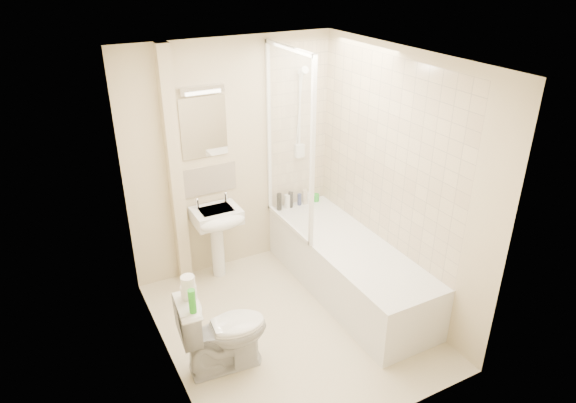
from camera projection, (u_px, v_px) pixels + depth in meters
floor at (291, 324)px, 4.73m from camera, size 2.50×2.50×0.00m
wall_back at (233, 159)px, 5.19m from camera, size 2.20×0.02×2.40m
wall_left at (159, 240)px, 3.74m from camera, size 0.02×2.50×2.40m
wall_right at (398, 183)px, 4.66m from camera, size 0.02×2.50×2.40m
ceiling at (292, 59)px, 3.67m from camera, size 2.20×2.50×0.02m
tile_back at (298, 127)px, 5.40m from camera, size 0.70×0.01×1.75m
tile_right at (385, 153)px, 4.72m from camera, size 0.01×2.10×1.75m
pipe_boxing at (175, 172)px, 4.88m from camera, size 0.12×0.12×2.40m
splashback at (208, 180)px, 5.14m from camera, size 0.60×0.02×0.30m
mirror at (204, 127)px, 4.89m from camera, size 0.46×0.01×0.60m
strip_light at (202, 89)px, 4.71m from camera, size 0.42×0.07×0.07m
bathtub at (348, 266)px, 5.08m from camera, size 0.70×2.10×0.55m
shower_screen at (289, 143)px, 4.89m from camera, size 0.04×0.92×1.80m
shower_fixture at (300, 117)px, 5.31m from camera, size 0.10×0.16×0.99m
pedestal_sink at (218, 225)px, 5.13m from camera, size 0.46×0.45×0.90m
bottle_black_a at (279, 202)px, 5.56m from camera, size 0.05×0.05×0.19m
bottle_white_a at (287, 201)px, 5.61m from camera, size 0.06×0.06×0.16m
bottle_black_b at (291, 200)px, 5.63m from camera, size 0.05×0.05×0.18m
bottle_blue at (299, 199)px, 5.68m from camera, size 0.05×0.05×0.13m
bottle_cream at (305, 197)px, 5.70m from camera, size 0.05×0.05×0.17m
bottle_white_b at (308, 198)px, 5.73m from camera, size 0.06×0.06×0.12m
bottle_green at (316, 198)px, 5.78m from camera, size 0.07×0.07×0.08m
toilet at (224, 331)px, 4.11m from camera, size 0.53×0.78×0.72m
toilet_roll_lower at (189, 292)px, 3.90m from camera, size 0.12×0.12×0.10m
toilet_roll_upper at (188, 282)px, 3.83m from camera, size 0.11×0.11×0.10m
green_bottle at (192, 301)px, 3.72m from camera, size 0.05×0.05×0.20m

